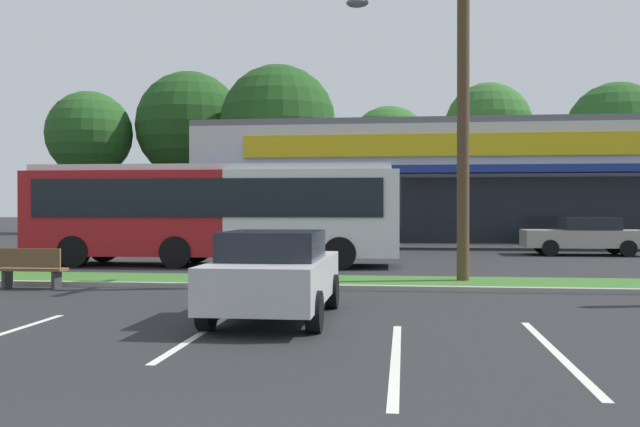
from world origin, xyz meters
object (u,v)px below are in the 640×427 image
Objects in this scene: bus_stop_bench at (30,267)px; car_2 at (584,236)px; car_0 at (237,235)px; car_1 at (275,273)px; utility_pole at (457,67)px; city_bus at (214,211)px.

car_2 reaches higher than bus_stop_bench.
bus_stop_bench is at bearing 81.92° from car_0.
bus_stop_bench is 0.38× the size of car_1.
car_2 is (15.68, 13.45, 0.26)m from bus_stop_bench.
utility_pole is at bearing -31.45° from car_1.
utility_pole is at bearing -168.39° from bus_stop_bench.
utility_pole reaches higher than city_bus.
car_2 is (13.86, 0.60, -0.00)m from car_0.
city_bus is 2.82× the size of car_0.
car_0 is 13.87m from car_2.
car_2 is at bearing -177.51° from car_0.
utility_pole is 6.21× the size of bus_stop_bench.
city_bus is 2.61× the size of car_2.
utility_pole is 13.58m from car_2.
car_1 is at bearing -121.45° from utility_pole.
car_1 reaches higher than car_2.
bus_stop_bench is at bearing -110.81° from city_bus.
car_1 is (4.61, -16.47, -0.00)m from car_0.
bus_stop_bench is at bearing 60.55° from car_1.
car_1 is at bearing 150.55° from bus_stop_bench.
car_0 is at bearing -98.08° from bus_stop_bench.
city_bus is at bearing 26.27° from car_2.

